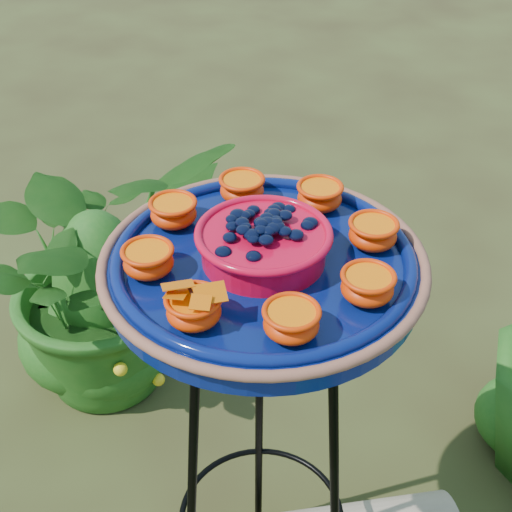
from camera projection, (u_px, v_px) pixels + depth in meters
name	position (u px, v px, depth m)	size (l,w,h in m)	color
tripod_stand	(262.00, 438.00, 1.33)	(0.45, 0.45, 0.95)	black
feeder_dish	(263.00, 260.00, 1.09)	(0.63, 0.63, 0.11)	#071455
shrub_back_left	(99.00, 267.00, 2.05)	(0.73, 0.63, 0.81)	#1D5516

